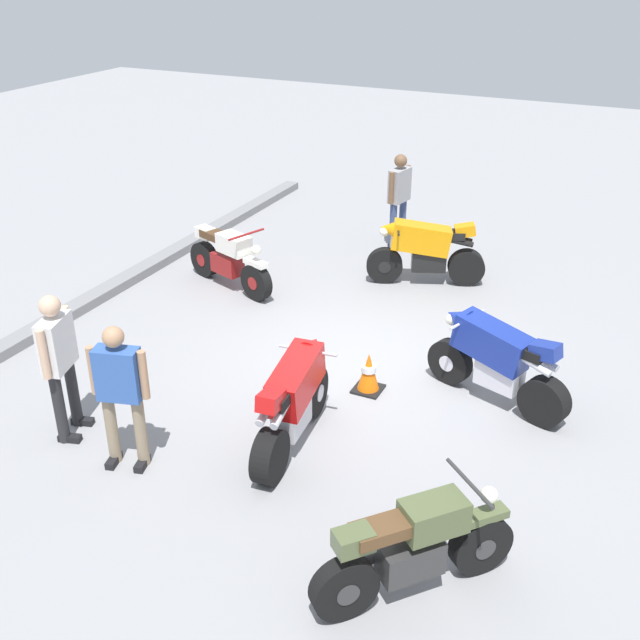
{
  "coord_description": "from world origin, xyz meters",
  "views": [
    {
      "loc": [
        -8.14,
        -3.34,
        5.18
      ],
      "look_at": [
        -0.21,
        0.45,
        0.75
      ],
      "focal_mm": 42.68,
      "sensor_mm": 36.0,
      "label": 1
    }
  ],
  "objects_px": {
    "person_in_blue_shirt": "(120,388)",
    "motorcycle_blue_sportbike": "(497,359)",
    "person_in_gray_shirt": "(399,194)",
    "traffic_cone": "(369,372)",
    "person_in_white_shirt": "(59,356)",
    "motorcycle_olive_vintage": "(415,549)",
    "motorcycle_orange_sportbike": "(426,250)",
    "motorcycle_red_sportbike": "(293,399)",
    "motorcycle_cream_vintage": "(229,259)"
  },
  "relations": [
    {
      "from": "person_in_blue_shirt",
      "to": "motorcycle_blue_sportbike",
      "type": "bearing_deg",
      "value": 116.06
    },
    {
      "from": "person_in_gray_shirt",
      "to": "traffic_cone",
      "type": "xyz_separation_m",
      "value": [
        -4.99,
        -1.46,
        -0.73
      ]
    },
    {
      "from": "motorcycle_blue_sportbike",
      "to": "traffic_cone",
      "type": "distance_m",
      "value": 1.59
    },
    {
      "from": "motorcycle_blue_sportbike",
      "to": "person_in_blue_shirt",
      "type": "bearing_deg",
      "value": 60.65
    },
    {
      "from": "traffic_cone",
      "to": "motorcycle_blue_sportbike",
      "type": "bearing_deg",
      "value": -73.79
    },
    {
      "from": "person_in_blue_shirt",
      "to": "person_in_white_shirt",
      "type": "bearing_deg",
      "value": -115.36
    },
    {
      "from": "motorcycle_olive_vintage",
      "to": "motorcycle_orange_sportbike",
      "type": "relative_size",
      "value": 0.83
    },
    {
      "from": "person_in_gray_shirt",
      "to": "person_in_blue_shirt",
      "type": "bearing_deg",
      "value": -82.12
    },
    {
      "from": "person_in_white_shirt",
      "to": "motorcycle_orange_sportbike",
      "type": "bearing_deg",
      "value": 51.66
    },
    {
      "from": "person_in_blue_shirt",
      "to": "person_in_white_shirt",
      "type": "height_order",
      "value": "person_in_white_shirt"
    },
    {
      "from": "person_in_white_shirt",
      "to": "traffic_cone",
      "type": "xyz_separation_m",
      "value": [
        2.35,
        -2.78,
        -0.76
      ]
    },
    {
      "from": "motorcycle_red_sportbike",
      "to": "motorcycle_orange_sportbike",
      "type": "distance_m",
      "value": 4.96
    },
    {
      "from": "motorcycle_blue_sportbike",
      "to": "motorcycle_olive_vintage",
      "type": "relative_size",
      "value": 1.22
    },
    {
      "from": "motorcycle_red_sportbike",
      "to": "traffic_cone",
      "type": "relative_size",
      "value": 3.7
    },
    {
      "from": "motorcycle_olive_vintage",
      "to": "motorcycle_blue_sportbike",
      "type": "bearing_deg",
      "value": 43.78
    },
    {
      "from": "motorcycle_cream_vintage",
      "to": "person_in_blue_shirt",
      "type": "distance_m",
      "value": 4.78
    },
    {
      "from": "motorcycle_blue_sportbike",
      "to": "person_in_white_shirt",
      "type": "bearing_deg",
      "value": 51.92
    },
    {
      "from": "motorcycle_red_sportbike",
      "to": "traffic_cone",
      "type": "distance_m",
      "value": 1.5
    },
    {
      "from": "motorcycle_olive_vintage",
      "to": "person_in_white_shirt",
      "type": "distance_m",
      "value": 4.47
    },
    {
      "from": "motorcycle_red_sportbike",
      "to": "motorcycle_olive_vintage",
      "type": "xyz_separation_m",
      "value": [
        -1.51,
        -1.95,
        -0.11
      ]
    },
    {
      "from": "motorcycle_cream_vintage",
      "to": "person_in_gray_shirt",
      "type": "height_order",
      "value": "person_in_gray_shirt"
    },
    {
      "from": "motorcycle_olive_vintage",
      "to": "person_in_white_shirt",
      "type": "relative_size",
      "value": 0.89
    },
    {
      "from": "motorcycle_blue_sportbike",
      "to": "person_in_gray_shirt",
      "type": "height_order",
      "value": "person_in_gray_shirt"
    },
    {
      "from": "motorcycle_cream_vintage",
      "to": "person_in_blue_shirt",
      "type": "xyz_separation_m",
      "value": [
        -4.52,
        -1.49,
        0.47
      ]
    },
    {
      "from": "motorcycle_red_sportbike",
      "to": "motorcycle_blue_sportbike",
      "type": "height_order",
      "value": "same"
    },
    {
      "from": "motorcycle_red_sportbike",
      "to": "motorcycle_olive_vintage",
      "type": "relative_size",
      "value": 1.25
    },
    {
      "from": "motorcycle_orange_sportbike",
      "to": "motorcycle_cream_vintage",
      "type": "bearing_deg",
      "value": 6.18
    },
    {
      "from": "motorcycle_cream_vintage",
      "to": "motorcycle_olive_vintage",
      "type": "relative_size",
      "value": 1.21
    },
    {
      "from": "motorcycle_olive_vintage",
      "to": "person_in_white_shirt",
      "type": "xyz_separation_m",
      "value": [
        0.58,
        4.4,
        0.53
      ]
    },
    {
      "from": "motorcycle_olive_vintage",
      "to": "traffic_cone",
      "type": "xyz_separation_m",
      "value": [
        2.93,
        1.62,
        -0.23
      ]
    },
    {
      "from": "motorcycle_cream_vintage",
      "to": "person_in_blue_shirt",
      "type": "height_order",
      "value": "person_in_blue_shirt"
    },
    {
      "from": "motorcycle_cream_vintage",
      "to": "motorcycle_orange_sportbike",
      "type": "relative_size",
      "value": 1.01
    },
    {
      "from": "motorcycle_red_sportbike",
      "to": "motorcycle_blue_sportbike",
      "type": "xyz_separation_m",
      "value": [
        1.86,
        -1.82,
        0.0
      ]
    },
    {
      "from": "motorcycle_cream_vintage",
      "to": "traffic_cone",
      "type": "xyz_separation_m",
      "value": [
        -2.0,
        -3.29,
        -0.23
      ]
    },
    {
      "from": "motorcycle_blue_sportbike",
      "to": "person_in_gray_shirt",
      "type": "xyz_separation_m",
      "value": [
        4.56,
        2.96,
        0.4
      ]
    },
    {
      "from": "motorcycle_blue_sportbike",
      "to": "person_in_gray_shirt",
      "type": "distance_m",
      "value": 5.45
    },
    {
      "from": "traffic_cone",
      "to": "person_in_gray_shirt",
      "type": "bearing_deg",
      "value": 16.34
    },
    {
      "from": "motorcycle_cream_vintage",
      "to": "motorcycle_blue_sportbike",
      "type": "height_order",
      "value": "motorcycle_blue_sportbike"
    },
    {
      "from": "motorcycle_orange_sportbike",
      "to": "person_in_white_shirt",
      "type": "bearing_deg",
      "value": 46.29
    },
    {
      "from": "motorcycle_olive_vintage",
      "to": "motorcycle_orange_sportbike",
      "type": "distance_m",
      "value": 6.79
    },
    {
      "from": "motorcycle_cream_vintage",
      "to": "motorcycle_olive_vintage",
      "type": "bearing_deg",
      "value": -25.35
    },
    {
      "from": "person_in_gray_shirt",
      "to": "traffic_cone",
      "type": "relative_size",
      "value": 3.26
    },
    {
      "from": "motorcycle_orange_sportbike",
      "to": "person_in_white_shirt",
      "type": "xyz_separation_m",
      "value": [
        -5.88,
        2.34,
        0.42
      ]
    },
    {
      "from": "traffic_cone",
      "to": "motorcycle_olive_vintage",
      "type": "bearing_deg",
      "value": -151.08
    },
    {
      "from": "motorcycle_orange_sportbike",
      "to": "traffic_cone",
      "type": "bearing_deg",
      "value": 75.13
    },
    {
      "from": "motorcycle_olive_vintage",
      "to": "person_in_gray_shirt",
      "type": "distance_m",
      "value": 8.52
    },
    {
      "from": "motorcycle_red_sportbike",
      "to": "person_in_white_shirt",
      "type": "distance_m",
      "value": 2.66
    },
    {
      "from": "motorcycle_cream_vintage",
      "to": "motorcycle_orange_sportbike",
      "type": "distance_m",
      "value": 3.23
    },
    {
      "from": "motorcycle_olive_vintage",
      "to": "person_in_white_shirt",
      "type": "bearing_deg",
      "value": 124.07
    },
    {
      "from": "person_in_gray_shirt",
      "to": "person_in_white_shirt",
      "type": "bearing_deg",
      "value": -89.69
    }
  ]
}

